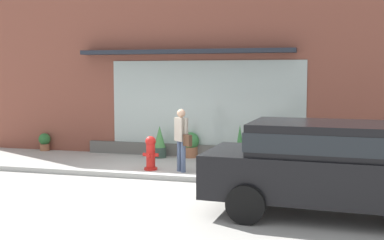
{
  "coord_description": "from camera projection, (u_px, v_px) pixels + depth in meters",
  "views": [
    {
      "loc": [
        3.87,
        -10.64,
        2.4
      ],
      "look_at": [
        0.67,
        1.2,
        1.25
      ],
      "focal_mm": 45.59,
      "sensor_mm": 36.0,
      "label": 1
    }
  ],
  "objects": [
    {
      "name": "potted_plant_low_front",
      "position": [
        160.0,
        143.0,
        14.06
      ],
      "size": [
        0.37,
        0.37,
        0.92
      ],
      "color": "#33473D",
      "rests_on": "ground_plane"
    },
    {
      "name": "curb_strip",
      "position": [
        148.0,
        176.0,
        11.26
      ],
      "size": [
        14.0,
        0.24,
        0.12
      ],
      "primitive_type": "cube",
      "color": "#B2B2AD",
      "rests_on": "ground_plane"
    },
    {
      "name": "fire_hydrant",
      "position": [
        151.0,
        153.0,
        12.24
      ],
      "size": [
        0.4,
        0.37,
        0.86
      ],
      "color": "red",
      "rests_on": "ground_plane"
    },
    {
      "name": "ground_plane",
      "position": [
        151.0,
        177.0,
        11.46
      ],
      "size": [
        60.0,
        60.0,
        0.0
      ],
      "primitive_type": "plane",
      "color": "#B2AFA8"
    },
    {
      "name": "parked_car_black",
      "position": [
        333.0,
        163.0,
        8.19
      ],
      "size": [
        4.53,
        2.17,
        1.59
      ],
      "rotation": [
        0.0,
        0.0,
        -0.06
      ],
      "color": "black",
      "rests_on": "ground_plane"
    },
    {
      "name": "storefront",
      "position": [
        188.0,
        71.0,
        14.29
      ],
      "size": [
        14.0,
        0.81,
        5.11
      ],
      "color": "brown",
      "rests_on": "ground_plane"
    },
    {
      "name": "pedestrian_with_handbag",
      "position": [
        182.0,
        136.0,
        11.94
      ],
      "size": [
        0.55,
        0.5,
        1.55
      ],
      "rotation": [
        0.0,
        0.0,
        5.59
      ],
      "color": "#475675",
      "rests_on": "ground_plane"
    },
    {
      "name": "potted_plant_corner_tall",
      "position": [
        45.0,
        141.0,
        15.36
      ],
      "size": [
        0.37,
        0.37,
        0.55
      ],
      "color": "#9E6042",
      "rests_on": "ground_plane"
    },
    {
      "name": "potted_plant_near_hydrant",
      "position": [
        301.0,
        145.0,
        12.88
      ],
      "size": [
        0.46,
        0.46,
        1.11
      ],
      "color": "#4C4C51",
      "rests_on": "ground_plane"
    },
    {
      "name": "potted_plant_trailing_edge",
      "position": [
        190.0,
        144.0,
        14.11
      ],
      "size": [
        0.5,
        0.5,
        0.73
      ],
      "color": "#9E6042",
      "rests_on": "ground_plane"
    },
    {
      "name": "potted_plant_window_right",
      "position": [
        240.0,
        143.0,
        13.53
      ],
      "size": [
        0.27,
        0.27,
        1.01
      ],
      "color": "#4C4C51",
      "rests_on": "ground_plane"
    }
  ]
}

